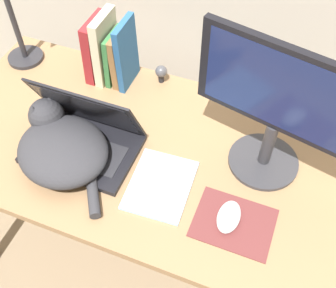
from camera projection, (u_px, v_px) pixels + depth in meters
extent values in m
cube|color=#93704C|center=(145.00, 150.00, 1.32)|extent=(1.35, 0.69, 0.03)
cylinder|color=#38383D|center=(49.00, 112.00, 1.92)|extent=(0.04, 0.04, 0.69)
cylinder|color=#38383D|center=(326.00, 198.00, 1.63)|extent=(0.04, 0.04, 0.69)
cube|color=black|center=(83.00, 149.00, 1.30)|extent=(0.33, 0.23, 0.02)
cube|color=#28282D|center=(80.00, 150.00, 1.28)|extent=(0.27, 0.12, 0.00)
cube|color=black|center=(88.00, 109.00, 1.25)|extent=(0.33, 0.10, 0.21)
cube|color=black|center=(87.00, 110.00, 1.25)|extent=(0.30, 0.09, 0.19)
ellipsoid|color=#333338|center=(63.00, 151.00, 1.24)|extent=(0.36, 0.34, 0.11)
sphere|color=#333338|center=(47.00, 116.00, 1.29)|extent=(0.11, 0.11, 0.11)
cone|color=#333338|center=(50.00, 100.00, 1.27)|extent=(0.04, 0.04, 0.03)
cone|color=#333338|center=(33.00, 110.00, 1.25)|extent=(0.04, 0.04, 0.03)
cylinder|color=#333338|center=(93.00, 195.00, 1.18)|extent=(0.10, 0.13, 0.03)
cylinder|color=#333338|center=(263.00, 161.00, 1.27)|extent=(0.21, 0.21, 0.01)
cylinder|color=#333338|center=(268.00, 144.00, 1.21)|extent=(0.04, 0.04, 0.16)
cube|color=black|center=(284.00, 91.00, 1.04)|extent=(0.47, 0.12, 0.26)
cube|color=navy|center=(284.00, 94.00, 1.04)|extent=(0.42, 0.10, 0.23)
cube|color=brown|center=(234.00, 223.00, 1.15)|extent=(0.22, 0.17, 0.00)
ellipsoid|color=silver|center=(229.00, 217.00, 1.14)|extent=(0.06, 0.10, 0.03)
cube|color=maroon|center=(96.00, 48.00, 1.44)|extent=(0.04, 0.14, 0.23)
cube|color=beige|center=(105.00, 47.00, 1.42)|extent=(0.04, 0.14, 0.25)
cube|color=#387A42|center=(114.00, 57.00, 1.44)|extent=(0.03, 0.12, 0.19)
cube|color=olive|center=(120.00, 58.00, 1.43)|extent=(0.03, 0.12, 0.19)
cube|color=#285B93|center=(126.00, 54.00, 1.41)|extent=(0.03, 0.13, 0.24)
cylinder|color=#28282D|center=(26.00, 57.00, 1.57)|extent=(0.13, 0.13, 0.01)
cylinder|color=#28282D|center=(11.00, 14.00, 1.43)|extent=(0.02, 0.02, 0.36)
cube|color=#99C6E0|center=(160.00, 185.00, 1.22)|extent=(0.19, 0.23, 0.01)
cylinder|color=#232328|center=(161.00, 79.00, 1.49)|extent=(0.02, 0.02, 0.02)
sphere|color=#4C4C51|center=(161.00, 71.00, 1.47)|extent=(0.04, 0.04, 0.04)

